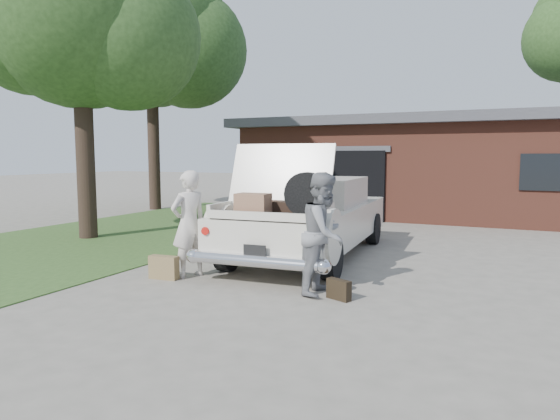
% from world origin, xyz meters
% --- Properties ---
extents(ground, '(90.00, 90.00, 0.00)m').
position_xyz_m(ground, '(0.00, 0.00, 0.00)').
color(ground, gray).
rests_on(ground, ground).
extents(grass_strip, '(6.00, 16.00, 0.02)m').
position_xyz_m(grass_strip, '(-5.50, 3.00, 0.01)').
color(grass_strip, '#2D4C1E').
rests_on(grass_strip, ground).
extents(house, '(12.80, 7.80, 3.30)m').
position_xyz_m(house, '(0.98, 11.47, 1.67)').
color(house, brown).
rests_on(house, ground).
extents(tree_left, '(5.31, 4.62, 7.78)m').
position_xyz_m(tree_left, '(-5.80, 1.89, 5.23)').
color(tree_left, '#38281E').
rests_on(tree_left, ground).
extents(tree_back, '(6.61, 5.75, 9.60)m').
position_xyz_m(tree_back, '(-8.70, 8.06, 6.44)').
color(tree_back, '#38281E').
rests_on(tree_back, ground).
extents(sedan, '(2.53, 5.70, 2.24)m').
position_xyz_m(sedan, '(-0.06, 2.15, 0.82)').
color(sedan, silver).
rests_on(sedan, ground).
extents(woman_left, '(0.65, 0.77, 1.80)m').
position_xyz_m(woman_left, '(-1.25, -0.34, 0.90)').
color(woman_left, beige).
rests_on(woman_left, ground).
extents(woman_right, '(0.72, 0.91, 1.80)m').
position_xyz_m(woman_right, '(1.16, -0.34, 0.90)').
color(woman_right, gray).
rests_on(woman_right, ground).
extents(suitcase_left, '(0.51, 0.20, 0.39)m').
position_xyz_m(suitcase_left, '(-1.54, -0.66, 0.19)').
color(suitcase_left, olive).
rests_on(suitcase_left, ground).
extents(suitcase_right, '(0.39, 0.25, 0.29)m').
position_xyz_m(suitcase_right, '(1.47, -0.58, 0.15)').
color(suitcase_right, black).
rests_on(suitcase_right, ground).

